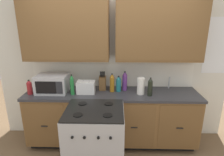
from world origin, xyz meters
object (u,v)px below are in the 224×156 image
object	(u,v)px
bottle_dark	(150,87)
bottle_amber	(112,83)
knife_block	(103,83)
bottle_violet	(125,81)
microwave	(52,84)
stove_range	(95,141)
bottle_teal	(119,84)
bottle_green	(72,85)
bottle_red	(29,87)
paper_towel_roll	(141,86)
toaster	(86,87)

from	to	relation	value
bottle_dark	bottle_amber	size ratio (longest dim) A/B	0.95
knife_block	bottle_violet	distance (m)	0.37
microwave	knife_block	world-z (taller)	knife_block
stove_range	microwave	bearing A→B (deg)	139.51
bottle_dark	knife_block	bearing A→B (deg)	161.65
bottle_teal	bottle_green	size ratio (longest dim) A/B	0.80
bottle_amber	bottle_teal	xyz separation A→B (m)	(0.10, 0.01, -0.02)
bottle_red	paper_towel_roll	bearing A→B (deg)	1.76
paper_towel_roll	bottle_violet	xyz separation A→B (m)	(-0.24, 0.17, 0.02)
stove_range	bottle_dark	distance (m)	1.11
toaster	knife_block	size ratio (longest dim) A/B	0.90
bottle_amber	bottle_violet	distance (m)	0.22
bottle_red	bottle_violet	bearing A→B (deg)	8.45
paper_towel_roll	knife_block	bearing A→B (deg)	163.45
bottle_violet	bottle_green	bearing A→B (deg)	-164.80
knife_block	paper_towel_roll	distance (m)	0.63
bottle_red	bottle_teal	world-z (taller)	bottle_teal
stove_range	microwave	size ratio (longest dim) A/B	1.98
bottle_violet	bottle_dark	bearing A→B (deg)	-31.73
bottle_violet	bottle_green	world-z (taller)	bottle_green
paper_towel_roll	bottle_amber	xyz separation A→B (m)	(-0.44, 0.09, 0.02)
knife_block	bottle_dark	bearing A→B (deg)	-18.35
bottle_dark	bottle_green	size ratio (longest dim) A/B	0.89
bottle_violet	microwave	bearing A→B (deg)	-174.05
knife_block	bottle_amber	size ratio (longest dim) A/B	1.03
microwave	bottle_violet	xyz separation A→B (m)	(1.15, 0.12, 0.01)
bottle_red	bottle_teal	bearing A→B (deg)	6.57
toaster	knife_block	bearing A→B (deg)	32.93
bottle_red	bottle_amber	xyz separation A→B (m)	(1.28, 0.14, 0.03)
bottle_red	bottle_amber	size ratio (longest dim) A/B	0.77
stove_range	bottle_dark	xyz separation A→B (m)	(0.79, 0.52, 0.59)
toaster	bottle_green	bearing A→B (deg)	-159.98
stove_range	knife_block	size ratio (longest dim) A/B	3.06
knife_block	bottle_amber	distance (m)	0.19
toaster	paper_towel_roll	distance (m)	0.86
toaster	bottle_teal	size ratio (longest dim) A/B	1.09
bottle_violet	bottle_green	xyz separation A→B (m)	(-0.81, -0.22, 0.00)
bottle_teal	bottle_green	bearing A→B (deg)	-167.34
bottle_red	bottle_green	world-z (taller)	bottle_green
microwave	bottle_amber	xyz separation A→B (m)	(0.95, 0.04, 0.01)
knife_block	bottle_teal	world-z (taller)	knife_block
bottle_red	bottle_teal	size ratio (longest dim) A/B	0.90
stove_range	microwave	world-z (taller)	microwave
microwave	paper_towel_roll	xyz separation A→B (m)	(1.39, -0.05, -0.01)
microwave	knife_block	xyz separation A→B (m)	(0.79, 0.13, -0.02)
stove_range	bottle_amber	bearing A→B (deg)	72.33
paper_towel_roll	bottle_dark	xyz separation A→B (m)	(0.13, -0.06, 0.01)
bottle_red	microwave	bearing A→B (deg)	16.99
bottle_dark	bottle_teal	size ratio (longest dim) A/B	1.12
knife_block	stove_range	bearing A→B (deg)	-93.89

